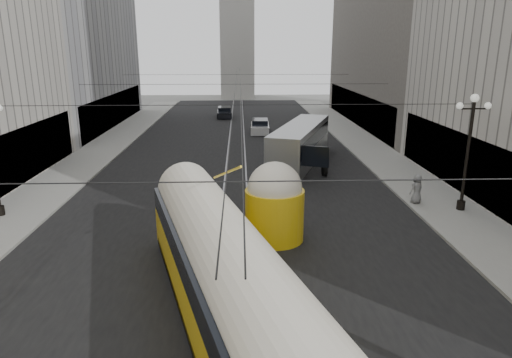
{
  "coord_description": "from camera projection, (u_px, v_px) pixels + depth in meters",
  "views": [
    {
      "loc": [
        0.35,
        -5.56,
        8.81
      ],
      "look_at": [
        1.01,
        13.2,
        3.41
      ],
      "focal_mm": 32.0,
      "sensor_mm": 36.0,
      "label": 1
    }
  ],
  "objects": [
    {
      "name": "road",
      "position": [
        236.0,
        155.0,
        38.98
      ],
      "size": [
        20.0,
        85.0,
        0.02
      ],
      "primitive_type": "cube",
      "color": "black",
      "rests_on": "ground"
    },
    {
      "name": "sidewalk_left",
      "position": [
        106.0,
        147.0,
        41.91
      ],
      "size": [
        4.0,
        72.0,
        0.15
      ],
      "primitive_type": "cube",
      "color": "gray",
      "rests_on": "ground"
    },
    {
      "name": "sidewalk_right",
      "position": [
        364.0,
        145.0,
        42.72
      ],
      "size": [
        4.0,
        72.0,
        0.15
      ],
      "primitive_type": "cube",
      "color": "gray",
      "rests_on": "ground"
    },
    {
      "name": "rail_left",
      "position": [
        228.0,
        155.0,
        38.95
      ],
      "size": [
        0.12,
        85.0,
        0.04
      ],
      "primitive_type": "cube",
      "color": "gray",
      "rests_on": "ground"
    },
    {
      "name": "rail_right",
      "position": [
        245.0,
        155.0,
        39.0
      ],
      "size": [
        0.12,
        85.0,
        0.04
      ],
      "primitive_type": "cube",
      "color": "gray",
      "rests_on": "ground"
    },
    {
      "name": "distant_tower",
      "position": [
        237.0,
        12.0,
        80.46
      ],
      "size": [
        6.0,
        6.0,
        31.36
      ],
      "color": "#B2AFA8",
      "rests_on": "ground"
    },
    {
      "name": "lamppost_right_mid",
      "position": [
        469.0,
        146.0,
        24.44
      ],
      "size": [
        1.86,
        0.44,
        6.37
      ],
      "color": "black",
      "rests_on": "sidewalk_right"
    },
    {
      "name": "catenary",
      "position": [
        237.0,
        86.0,
        36.39
      ],
      "size": [
        25.0,
        72.0,
        0.23
      ],
      "color": "black",
      "rests_on": "ground"
    },
    {
      "name": "streetcar",
      "position": [
        226.0,
        275.0,
        14.47
      ],
      "size": [
        6.93,
        16.93,
        3.84
      ],
      "color": "yellow",
      "rests_on": "ground"
    },
    {
      "name": "city_bus",
      "position": [
        300.0,
        142.0,
        36.01
      ],
      "size": [
        6.34,
        12.41,
        3.04
      ],
      "color": "#929597",
      "rests_on": "ground"
    },
    {
      "name": "sedan_white_far",
      "position": [
        260.0,
        127.0,
        49.09
      ],
      "size": [
        2.09,
        4.7,
        1.46
      ],
      "color": "silver",
      "rests_on": "ground"
    },
    {
      "name": "sedan_dark_far",
      "position": [
        224.0,
        113.0,
        59.91
      ],
      "size": [
        2.02,
        4.53,
        1.41
      ],
      "color": "black",
      "rests_on": "ground"
    },
    {
      "name": "pedestrian_sidewalk_right",
      "position": [
        417.0,
        189.0,
        26.26
      ],
      "size": [
        0.98,
        0.82,
        1.71
      ],
      "primitive_type": "imported",
      "rotation": [
        0.0,
        0.0,
        3.57
      ],
      "color": "slate",
      "rests_on": "sidewalk_right"
    }
  ]
}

